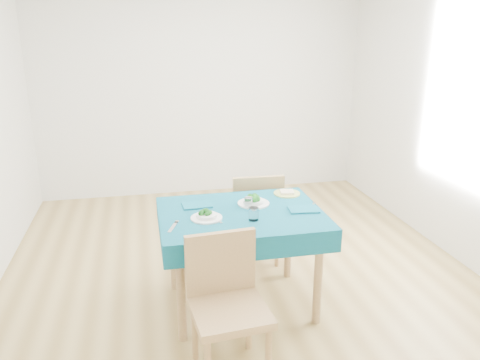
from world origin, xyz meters
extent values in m
cube|color=olive|center=(0.00, 0.00, -0.01)|extent=(4.00, 4.50, 0.02)
cube|color=silver|center=(0.00, 2.25, 1.35)|extent=(4.00, 0.02, 2.70)
cube|color=silver|center=(0.00, -2.25, 1.35)|extent=(4.00, 0.02, 2.70)
cube|color=silver|center=(2.00, 0.00, 1.35)|extent=(0.02, 4.50, 2.70)
cube|color=#084659|center=(-0.09, -0.46, 0.38)|extent=(1.16, 0.88, 0.76)
cube|color=olive|center=(-0.31, -1.18, 0.55)|extent=(0.48, 0.52, 1.10)
cube|color=olive|center=(0.18, 0.25, 0.54)|extent=(0.46, 0.50, 1.09)
cube|color=silver|center=(-0.59, -0.63, 0.76)|extent=(0.09, 0.18, 0.00)
cube|color=silver|center=(-0.29, -0.53, 0.76)|extent=(0.07, 0.23, 0.00)
cube|color=silver|center=(0.01, -0.30, 0.76)|extent=(0.05, 0.17, 0.00)
cube|color=silver|center=(0.45, -0.47, 0.76)|extent=(0.10, 0.17, 0.00)
cube|color=#0B4F63|center=(-0.39, -0.27, 0.76)|extent=(0.22, 0.16, 0.01)
cube|color=#0B4F63|center=(0.36, -0.52, 0.76)|extent=(0.23, 0.17, 0.01)
cylinder|color=white|center=(-0.02, -0.39, 0.80)|extent=(0.06, 0.06, 0.08)
cylinder|color=white|center=(-0.04, -0.62, 0.80)|extent=(0.07, 0.07, 0.09)
cylinder|color=#BFCC63|center=(0.35, -0.16, 0.76)|extent=(0.21, 0.21, 0.01)
cube|color=beige|center=(0.35, -0.16, 0.78)|extent=(0.12, 0.12, 0.02)
camera|label=1|loc=(-0.75, -3.52, 2.01)|focal=35.00mm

